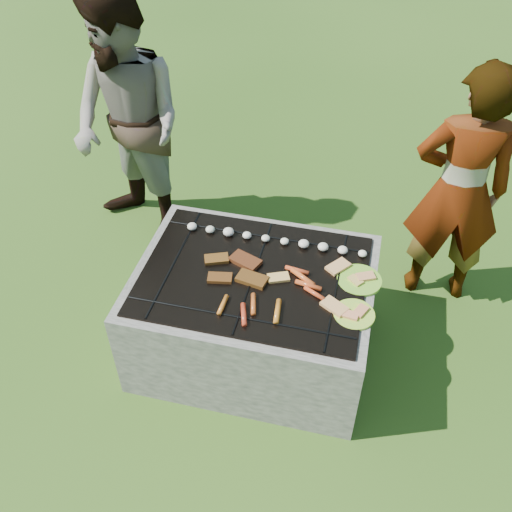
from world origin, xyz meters
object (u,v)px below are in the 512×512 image
at_px(cook, 459,191).
at_px(bystander, 129,126).
at_px(fire_pit, 254,315).
at_px(plate_near, 354,314).
at_px(plate_far, 360,280).

xyz_separation_m(cook, bystander, (-2.11, 0.12, 0.08)).
xyz_separation_m(fire_pit, plate_near, (0.56, -0.16, 0.33)).
xyz_separation_m(fire_pit, cook, (1.05, 0.78, 0.51)).
height_order(fire_pit, plate_near, plate_near).
bearing_deg(bystander, plate_near, -4.15).
relative_size(cook, bystander, 0.91).
xyz_separation_m(plate_far, bystander, (-1.63, 0.81, 0.27)).
distance_m(plate_near, cook, 1.07).
height_order(fire_pit, cook, cook).
bearing_deg(fire_pit, bystander, 139.76).
distance_m(plate_far, cook, 0.86).
height_order(plate_far, cook, cook).
bearing_deg(cook, plate_far, 49.97).
xyz_separation_m(plate_far, cook, (0.48, 0.69, 0.18)).
bearing_deg(bystander, plate_far, 2.57).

